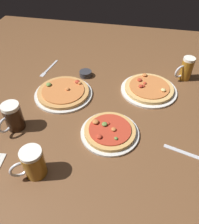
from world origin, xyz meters
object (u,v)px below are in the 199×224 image
Objects in this scene: pizza_plate_near at (110,131)px; pizza_plate_far at (63,93)px; fork_left at (49,68)px; beer_mug_pale at (33,163)px; beer_mug_dark at (186,69)px; pizza_plate_side at (149,89)px; beer_mug_amber at (13,117)px; knife_right at (190,155)px; ramekin_sauce at (86,74)px.

pizza_plate_near is 0.40m from pizza_plate_far.
beer_mug_pale is at bearing -72.84° from fork_left.
beer_mug_dark reaches higher than fork_left.
pizza_plate_side is 2.26× the size of beer_mug_dark.
beer_mug_amber is (-0.63, -0.43, 0.06)m from pizza_plate_side.
pizza_plate_near is 1.25× the size of knife_right.
pizza_plate_far is 0.50m from pizza_plate_side.
pizza_plate_near is 1.95× the size of beer_mug_dark.
beer_mug_pale is 0.74m from ramekin_sauce.
fork_left is 0.95× the size of knife_right.
beer_mug_dark is at bearing 55.63° from pizza_plate_near.
ramekin_sauce is at bearing -7.26° from fork_left.
pizza_plate_side reaches higher than fork_left.
pizza_plate_far is 1.55× the size of fork_left.
fork_left is (-0.04, 0.54, -0.07)m from beer_mug_amber.
beer_mug_amber reaches higher than pizza_plate_side.
pizza_plate_near is 0.85× the size of pizza_plate_far.
pizza_plate_near is 3.64× the size of ramekin_sauce.
knife_right is at bearing -39.96° from ramekin_sauce.
pizza_plate_near is 0.42m from pizza_plate_side.
pizza_plate_near is 1.32× the size of fork_left.
knife_right is (0.64, 0.22, -0.07)m from beer_mug_pale.
beer_mug_dark is at bearing 39.79° from pizza_plate_side.
beer_mug_amber is at bearing -179.97° from knife_right.
beer_mug_pale reaches higher than pizza_plate_near.
ramekin_sauce is 0.34× the size of knife_right.
beer_mug_pale is at bearing -127.79° from beer_mug_dark.
knife_right is at bearing -31.92° from fork_left.
fork_left and knife_right have the same top height.
pizza_plate_far is 0.31m from fork_left.
pizza_plate_far is (-0.31, 0.24, -0.00)m from pizza_plate_near.
beer_mug_pale is at bearing -92.12° from ramekin_sauce.
pizza_plate_far is at bearing -164.16° from pizza_plate_side.
fork_left is 1.03m from knife_right.
ramekin_sauce is (-0.62, -0.10, -0.05)m from beer_mug_dark.
beer_mug_pale is 0.65× the size of fork_left.
fork_left is at bearing -175.82° from beer_mug_dark.
beer_mug_amber is at bearing 132.01° from beer_mug_pale.
pizza_plate_near is 2.03× the size of beer_mug_pale.
pizza_plate_near is 0.86× the size of pizza_plate_side.
pizza_plate_near is 0.38m from knife_right.
pizza_plate_far is 1.48× the size of knife_right.
beer_mug_pale is 1.80× the size of ramekin_sauce.
pizza_plate_side is 4.23× the size of ramekin_sauce.
pizza_plate_far is 1.02× the size of pizza_plate_side.
beer_mug_amber is (-0.15, -0.30, 0.05)m from pizza_plate_far.
pizza_plate_near reaches higher than ramekin_sauce.
beer_mug_amber is at bearing -145.69° from pizza_plate_side.
beer_mug_dark reaches higher than ramekin_sauce.
beer_mug_amber is 0.55m from fork_left.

